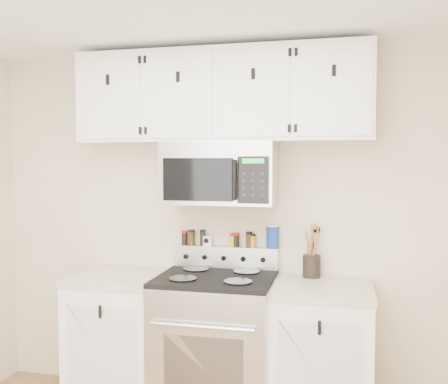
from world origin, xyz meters
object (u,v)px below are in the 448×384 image
Objects in this scene: microwave at (220,173)px; utensil_crock at (312,264)px; range at (216,344)px; salt_canister at (273,236)px.

utensil_crock is (0.61, 0.11, -0.62)m from microwave.
utensil_crock is at bearing 20.72° from range.
microwave reaches higher than utensil_crock.
utensil_crock is at bearing 9.75° from microwave.
microwave reaches higher than range.
microwave is (0.00, 0.13, 1.14)m from range.
microwave is at bearing 89.77° from range.
range is 0.82m from salt_canister.
microwave is at bearing -170.25° from utensil_crock.
microwave is 4.58× the size of salt_canister.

